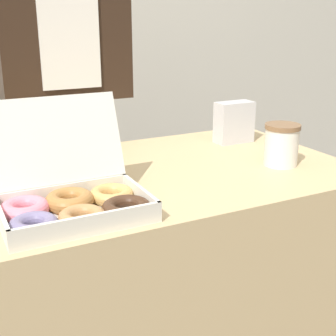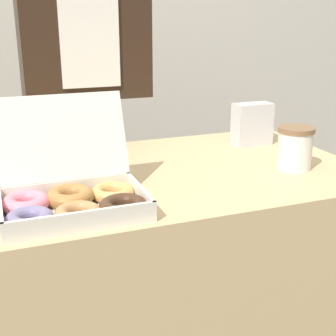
# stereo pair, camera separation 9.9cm
# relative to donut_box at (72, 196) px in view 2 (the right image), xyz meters

# --- Properties ---
(table) EXTENTS (1.08, 0.63, 0.72)m
(table) POSITION_rel_donut_box_xyz_m (0.25, 0.18, -0.40)
(table) COLOR tan
(table) RESTS_ON ground_plane
(donut_box) EXTENTS (0.31, 0.27, 0.22)m
(donut_box) POSITION_rel_donut_box_xyz_m (0.00, 0.00, 0.00)
(donut_box) COLOR silver
(donut_box) RESTS_ON table
(coffee_cup) EXTENTS (0.10, 0.10, 0.11)m
(coffee_cup) POSITION_rel_donut_box_xyz_m (0.60, 0.07, 0.02)
(coffee_cup) COLOR silver
(coffee_cup) RESTS_ON table
(napkin_holder) EXTENTS (0.12, 0.06, 0.13)m
(napkin_holder) POSITION_rel_donut_box_xyz_m (0.62, 0.33, 0.03)
(napkin_holder) COLOR silver
(napkin_holder) RESTS_ON table
(person_customer) EXTENTS (0.41, 0.22, 1.63)m
(person_customer) POSITION_rel_donut_box_xyz_m (0.17, 0.65, 0.13)
(person_customer) COLOR gray
(person_customer) RESTS_ON ground_plane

